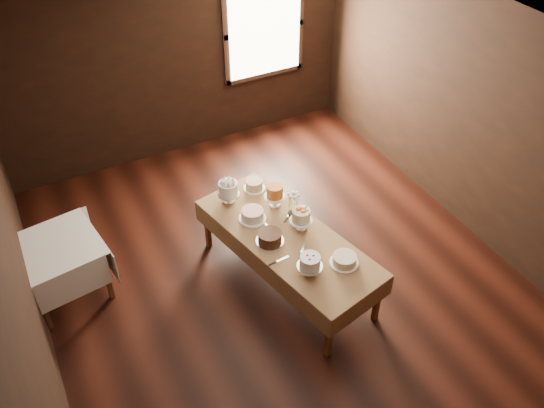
{
  "coord_description": "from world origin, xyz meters",
  "views": [
    {
      "loc": [
        -2.09,
        -3.84,
        4.78
      ],
      "look_at": [
        0.0,
        0.2,
        0.95
      ],
      "focal_mm": 36.89,
      "sensor_mm": 36.0,
      "label": 1
    }
  ],
  "objects": [
    {
      "name": "wall_back",
      "position": [
        0.0,
        3.0,
        1.4
      ],
      "size": [
        5.0,
        0.02,
        2.8
      ],
      "primitive_type": "cube",
      "color": "black",
      "rests_on": "ground"
    },
    {
      "name": "cake_lattice",
      "position": [
        -0.16,
        0.35,
        0.74
      ],
      "size": [
        0.33,
        0.33,
        0.12
      ],
      "color": "white",
      "rests_on": "display_table"
    },
    {
      "name": "flower_vase",
      "position": [
        0.25,
        0.18,
        0.75
      ],
      "size": [
        0.14,
        0.14,
        0.12
      ],
      "primitive_type": "imported",
      "rotation": [
        0.0,
        0.0,
        6.13
      ],
      "color": "#2D2823",
      "rests_on": "display_table"
    },
    {
      "name": "display_table",
      "position": [
        0.04,
        -0.07,
        0.64
      ],
      "size": [
        1.34,
        2.36,
        0.69
      ],
      "rotation": [
        0.0,
        0.0,
        0.22
      ],
      "color": "#4D2A14",
      "rests_on": "ground"
    },
    {
      "name": "wall_left",
      "position": [
        -2.5,
        0.0,
        1.4
      ],
      "size": [
        0.02,
        6.0,
        2.8
      ],
      "primitive_type": "cube",
      "color": "black",
      "rests_on": "ground"
    },
    {
      "name": "flower_bouquet",
      "position": [
        0.25,
        0.18,
        0.93
      ],
      "size": [
        0.14,
        0.14,
        0.2
      ],
      "primitive_type": null,
      "color": "white",
      "rests_on": "flower_vase"
    },
    {
      "name": "cake_meringue",
      "position": [
        -0.27,
        0.75,
        0.81
      ],
      "size": [
        0.27,
        0.27,
        0.28
      ],
      "color": "silver",
      "rests_on": "display_table"
    },
    {
      "name": "cake_speckled",
      "position": [
        0.09,
        0.82,
        0.74
      ],
      "size": [
        0.26,
        0.26,
        0.12
      ],
      "color": "white",
      "rests_on": "display_table"
    },
    {
      "name": "floor",
      "position": [
        0.0,
        0.0,
        0.0
      ],
      "size": [
        5.0,
        6.0,
        0.01
      ],
      "primitive_type": "cube",
      "color": "black",
      "rests_on": "ground"
    },
    {
      "name": "wall_right",
      "position": [
        2.5,
        0.0,
        1.4
      ],
      "size": [
        0.02,
        6.0,
        2.8
      ],
      "primitive_type": "cube",
      "color": "black",
      "rests_on": "ground"
    },
    {
      "name": "ceiling",
      "position": [
        0.0,
        0.0,
        2.8
      ],
      "size": [
        5.0,
        6.0,
        0.01
      ],
      "primitive_type": "cube",
      "color": "beige",
      "rests_on": "wall_back"
    },
    {
      "name": "cake_cream",
      "position": [
        0.36,
        -0.68,
        0.74
      ],
      "size": [
        0.32,
        0.32,
        0.1
      ],
      "color": "white",
      "rests_on": "display_table"
    },
    {
      "name": "side_table",
      "position": [
        -2.18,
        0.87,
        0.65
      ],
      "size": [
        0.98,
        0.98,
        0.73
      ],
      "rotation": [
        0.0,
        0.0,
        0.15
      ],
      "color": "#4D2A14",
      "rests_on": "ground"
    },
    {
      "name": "cake_flowers",
      "position": [
        0.23,
        -0.02,
        0.8
      ],
      "size": [
        0.26,
        0.26,
        0.26
      ],
      "color": "white",
      "rests_on": "display_table"
    },
    {
      "name": "cake_server_e",
      "position": [
        -0.16,
        -0.35,
        0.69
      ],
      "size": [
        0.24,
        0.05,
        0.01
      ],
      "primitive_type": "cube",
      "rotation": [
        0.0,
        0.0,
        0.09
      ],
      "color": "silver",
      "rests_on": "display_table"
    },
    {
      "name": "cake_server_a",
      "position": [
        0.1,
        -0.3,
        0.69
      ],
      "size": [
        0.18,
        0.19,
        0.01
      ],
      "primitive_type": "cube",
      "rotation": [
        0.0,
        0.0,
        0.83
      ],
      "color": "silver",
      "rests_on": "display_table"
    },
    {
      "name": "cake_server_c",
      "position": [
        -0.07,
        0.17,
        0.69
      ],
      "size": [
        0.03,
        0.24,
        0.01
      ],
      "primitive_type": "cube",
      "rotation": [
        0.0,
        0.0,
        1.58
      ],
      "color": "silver",
      "rests_on": "display_table"
    },
    {
      "name": "cake_swirl",
      "position": [
        -0.02,
        -0.64,
        0.79
      ],
      "size": [
        0.27,
        0.27,
        0.24
      ],
      "color": "silver",
      "rests_on": "display_table"
    },
    {
      "name": "cake_caramel",
      "position": [
        0.17,
        0.45,
        0.81
      ],
      "size": [
        0.24,
        0.24,
        0.28
      ],
      "color": "white",
      "rests_on": "display_table"
    },
    {
      "name": "cake_chocolate",
      "position": [
        -0.16,
        -0.05,
        0.74
      ],
      "size": [
        0.34,
        0.34,
        0.12
      ],
      "color": "silver",
      "rests_on": "display_table"
    },
    {
      "name": "window",
      "position": [
        1.3,
        2.94,
        1.6
      ],
      "size": [
        1.1,
        0.05,
        1.3
      ],
      "primitive_type": "cube",
      "color": "#FFEABF",
      "rests_on": "wall_back"
    },
    {
      "name": "cake_server_d",
      "position": [
        0.25,
        0.24,
        0.69
      ],
      "size": [
        0.2,
        0.17,
        0.01
      ],
      "primitive_type": "cube",
      "rotation": [
        0.0,
        0.0,
        0.69
      ],
      "color": "silver",
      "rests_on": "display_table"
    }
  ]
}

